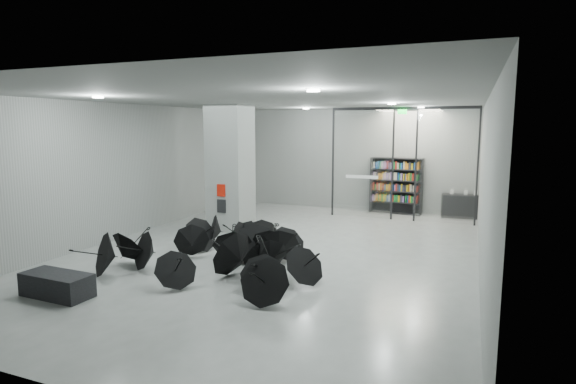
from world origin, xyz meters
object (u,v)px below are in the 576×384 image
at_px(bench, 57,285).
at_px(bookshelf, 396,186).
at_px(umbrella_cluster, 232,255).
at_px(column, 230,168).
at_px(shop_counter, 462,206).

bearing_deg(bench, bookshelf, 68.95).
bearing_deg(umbrella_cluster, bench, -128.25).
distance_m(column, bookshelf, 6.65).
height_order(bookshelf, shop_counter, bookshelf).
bearing_deg(bookshelf, umbrella_cluster, -101.09).
height_order(column, shop_counter, column).
xyz_separation_m(bench, shop_counter, (7.22, 11.41, 0.20)).
distance_m(shop_counter, umbrella_cluster, 9.80).
bearing_deg(bench, shop_counter, 59.59).
relative_size(bench, umbrella_cluster, 0.26).
distance_m(bookshelf, shop_counter, 2.49).
relative_size(bookshelf, umbrella_cluster, 0.39).
xyz_separation_m(column, bookshelf, (4.56, 4.75, -0.93)).
height_order(shop_counter, umbrella_cluster, umbrella_cluster).
relative_size(column, shop_counter, 2.78).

